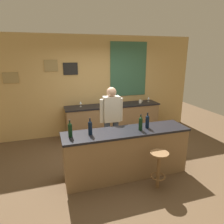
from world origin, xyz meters
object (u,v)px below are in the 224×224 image
object	(u,v)px
wine_glass_a	(81,103)
wine_glass_b	(109,102)
wine_bottle_c	(141,123)
bartender	(111,118)
wine_bottle_d	(147,121)
coffee_mug	(140,101)
wine_bottle_b	(90,127)
bar_stool	(159,164)
wine_glass_c	(112,101)
wine_bottle_a	(70,129)
wine_glass_d	(149,98)

from	to	relation	value
wine_glass_a	wine_glass_b	size ratio (longest dim) A/B	1.00
wine_bottle_c	bartender	bearing A→B (deg)	110.14
wine_glass_b	wine_bottle_d	bearing A→B (deg)	-85.32
wine_bottle_c	coffee_mug	distance (m)	2.29
wine_bottle_b	bartender	bearing A→B (deg)	50.44
wine_bottle_d	coffee_mug	distance (m)	2.15
wine_bottle_b	wine_glass_a	xyz separation A→B (m)	(0.18, 2.10, -0.05)
bar_stool	coffee_mug	world-z (taller)	coffee_mug
wine_bottle_c	wine_glass_c	bearing A→B (deg)	86.37
bartender	wine_bottle_b	size ratio (longest dim) A/B	5.29
bartender	wine_glass_c	world-z (taller)	bartender
wine_bottle_d	wine_bottle_c	bearing A→B (deg)	-158.81
wine_bottle_a	wine_glass_c	world-z (taller)	wine_bottle_a
wine_glass_a	coffee_mug	distance (m)	1.75
bar_stool	wine_glass_b	bearing A→B (deg)	92.55
wine_bottle_a	wine_bottle_c	bearing A→B (deg)	-3.04
wine_bottle_b	coffee_mug	bearing A→B (deg)	46.18
bar_stool	wine_bottle_d	xyz separation A→B (m)	(0.05, 0.58, 0.60)
wine_bottle_c	wine_glass_c	distance (m)	2.14
wine_bottle_c	coffee_mug	xyz separation A→B (m)	(0.98, 2.06, -0.11)
bar_stool	wine_bottle_c	xyz separation A→B (m)	(-0.13, 0.52, 0.60)
bar_stool	wine_glass_a	world-z (taller)	wine_glass_a
wine_bottle_b	wine_glass_a	distance (m)	2.11
wine_bottle_b	coffee_mug	distance (m)	2.77
wine_glass_c	wine_bottle_d	bearing A→B (deg)	-88.90
wine_bottle_b	coffee_mug	xyz separation A→B (m)	(1.92, 2.00, -0.11)
wine_bottle_d	wine_bottle_a	bearing A→B (deg)	179.96
wine_glass_a	wine_glass_b	bearing A→B (deg)	-8.28
bartender	wine_bottle_d	bearing A→B (deg)	-57.92
bartender	wine_bottle_b	xyz separation A→B (m)	(-0.64, -0.77, 0.12)
wine_glass_c	coffee_mug	bearing A→B (deg)	-4.53
bartender	wine_glass_b	size ratio (longest dim) A/B	10.45
wine_bottle_c	wine_glass_b	size ratio (longest dim) A/B	1.97
wine_bottle_b	wine_glass_c	bearing A→B (deg)	62.44
wine_bottle_d	wine_glass_d	world-z (taller)	wine_bottle_d
wine_bottle_c	wine_glass_b	distance (m)	2.06
bartender	wine_glass_a	distance (m)	1.41
wine_bottle_a	wine_glass_b	size ratio (longest dim) A/B	1.97
wine_bottle_b	wine_glass_b	xyz separation A→B (m)	(0.96, 1.99, -0.05)
bar_stool	wine_glass_c	world-z (taller)	wine_glass_c
wine_bottle_c	wine_glass_a	world-z (taller)	wine_bottle_c
wine_bottle_a	wine_glass_a	distance (m)	2.16
wine_glass_d	wine_bottle_b	bearing A→B (deg)	-136.87
bar_stool	wine_bottle_b	bearing A→B (deg)	151.55
bar_stool	wine_bottle_c	bearing A→B (deg)	103.79
wine_bottle_b	wine_bottle_d	xyz separation A→B (m)	(1.12, 0.00, 0.00)
wine_bottle_b	wine_glass_a	size ratio (longest dim) A/B	1.97
wine_glass_c	wine_glass_d	world-z (taller)	same
wine_glass_b	wine_glass_a	bearing A→B (deg)	171.72
wine_bottle_a	wine_bottle_d	distance (m)	1.47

